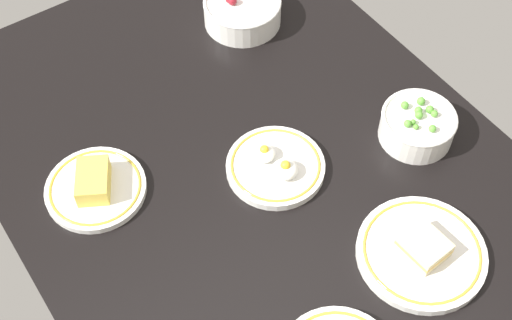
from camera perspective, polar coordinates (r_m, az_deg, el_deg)
The scene contains 6 objects.
dining_table at distance 130.74cm, azimuth 0.00°, elevation -1.04°, with size 121.21×86.00×4.00cm, color black.
plate_eggs at distance 127.75cm, azimuth 1.59°, elevation -0.48°, with size 17.92×17.92×4.86cm.
bowl_berries at distance 152.77cm, azimuth -1.11°, elevation 11.92°, with size 16.43×16.43×7.24cm.
plate_sandwich at distance 121.32cm, azimuth 13.16°, elevation -7.19°, with size 21.63×21.63×4.79cm.
bowl_peas at distance 134.28cm, azimuth 12.83°, elevation 2.74°, with size 13.95×13.95×7.03cm.
plate_cheese at distance 128.09cm, azimuth -12.80°, elevation -2.10°, with size 17.90×17.90×5.05cm.
Camera 1 is at (62.28, -43.06, 108.59)cm, focal length 49.82 mm.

